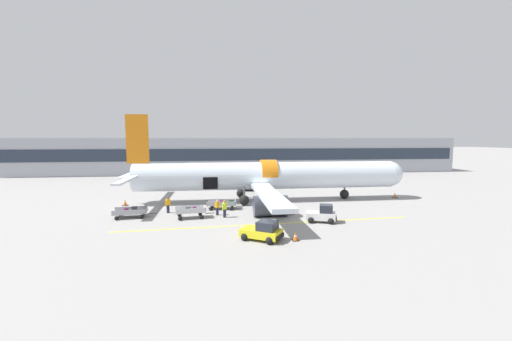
{
  "coord_description": "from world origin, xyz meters",
  "views": [
    {
      "loc": [
        -5.58,
        -35.21,
        7.64
      ],
      "look_at": [
        -0.98,
        0.65,
        4.03
      ],
      "focal_mm": 22.0,
      "sensor_mm": 36.0,
      "label": 1
    }
  ],
  "objects_px": {
    "baggage_cart_empty": "(131,213)",
    "ground_crew_driver": "(225,208)",
    "airplane": "(265,177)",
    "baggage_tug_lead": "(322,215)",
    "ground_crew_loader_a": "(217,207)",
    "baggage_cart_loading": "(191,212)",
    "baggage_cart_queued": "(223,204)",
    "baggage_tug_mid": "(263,231)",
    "ground_crew_loader_b": "(168,204)"
  },
  "relations": [
    {
      "from": "baggage_tug_mid",
      "to": "ground_crew_driver",
      "type": "xyz_separation_m",
      "value": [
        -2.69,
        7.3,
        0.24
      ]
    },
    {
      "from": "baggage_cart_queued",
      "to": "airplane",
      "type": "bearing_deg",
      "value": 37.35
    },
    {
      "from": "baggage_cart_queued",
      "to": "baggage_cart_empty",
      "type": "xyz_separation_m",
      "value": [
        -9.03,
        -2.61,
        -0.03
      ]
    },
    {
      "from": "baggage_cart_empty",
      "to": "ground_crew_driver",
      "type": "height_order",
      "value": "ground_crew_driver"
    },
    {
      "from": "ground_crew_loader_b",
      "to": "ground_crew_driver",
      "type": "height_order",
      "value": "ground_crew_loader_b"
    },
    {
      "from": "airplane",
      "to": "ground_crew_driver",
      "type": "xyz_separation_m",
      "value": [
        -5.18,
        -7.82,
        -2.12
      ]
    },
    {
      "from": "baggage_tug_lead",
      "to": "ground_crew_driver",
      "type": "relative_size",
      "value": 1.76
    },
    {
      "from": "baggage_tug_lead",
      "to": "baggage_tug_mid",
      "type": "bearing_deg",
      "value": -144.67
    },
    {
      "from": "ground_crew_loader_b",
      "to": "ground_crew_loader_a",
      "type": "bearing_deg",
      "value": -17.57
    },
    {
      "from": "ground_crew_loader_a",
      "to": "baggage_cart_queued",
      "type": "bearing_deg",
      "value": 77.1
    },
    {
      "from": "baggage_cart_loading",
      "to": "baggage_tug_mid",
      "type": "bearing_deg",
      "value": -51.69
    },
    {
      "from": "airplane",
      "to": "baggage_cart_loading",
      "type": "distance_m",
      "value": 11.61
    },
    {
      "from": "baggage_tug_mid",
      "to": "baggage_cart_queued",
      "type": "height_order",
      "value": "baggage_tug_mid"
    },
    {
      "from": "baggage_tug_lead",
      "to": "baggage_cart_empty",
      "type": "height_order",
      "value": "baggage_tug_lead"
    },
    {
      "from": "baggage_tug_lead",
      "to": "ground_crew_loader_b",
      "type": "height_order",
      "value": "ground_crew_loader_b"
    },
    {
      "from": "airplane",
      "to": "baggage_cart_empty",
      "type": "height_order",
      "value": "airplane"
    },
    {
      "from": "ground_crew_driver",
      "to": "baggage_tug_lead",
      "type": "bearing_deg",
      "value": -17.84
    },
    {
      "from": "baggage_cart_queued",
      "to": "ground_crew_loader_b",
      "type": "height_order",
      "value": "ground_crew_loader_b"
    },
    {
      "from": "baggage_tug_lead",
      "to": "ground_crew_loader_a",
      "type": "bearing_deg",
      "value": 157.95
    },
    {
      "from": "ground_crew_loader_b",
      "to": "baggage_cart_loading",
      "type": "bearing_deg",
      "value": -43.63
    },
    {
      "from": "baggage_tug_lead",
      "to": "ground_crew_loader_b",
      "type": "xyz_separation_m",
      "value": [
        -14.72,
        5.51,
        0.2
      ]
    },
    {
      "from": "baggage_tug_mid",
      "to": "ground_crew_loader_b",
      "type": "height_order",
      "value": "ground_crew_loader_b"
    },
    {
      "from": "baggage_cart_loading",
      "to": "baggage_tug_lead",
      "type": "bearing_deg",
      "value": -14.15
    },
    {
      "from": "baggage_tug_lead",
      "to": "baggage_tug_mid",
      "type": "xyz_separation_m",
      "value": [
        -6.24,
        -4.42,
        -0.03
      ]
    },
    {
      "from": "baggage_cart_loading",
      "to": "baggage_cart_queued",
      "type": "xyz_separation_m",
      "value": [
        3.16,
        3.63,
        -0.06
      ]
    },
    {
      "from": "baggage_tug_lead",
      "to": "ground_crew_loader_a",
      "type": "relative_size",
      "value": 1.91
    },
    {
      "from": "baggage_tug_lead",
      "to": "ground_crew_loader_b",
      "type": "distance_m",
      "value": 15.72
    },
    {
      "from": "baggage_tug_mid",
      "to": "baggage_cart_queued",
      "type": "xyz_separation_m",
      "value": [
        -2.76,
        11.12,
        -0.16
      ]
    },
    {
      "from": "baggage_cart_empty",
      "to": "ground_crew_loader_a",
      "type": "relative_size",
      "value": 2.64
    },
    {
      "from": "baggage_tug_mid",
      "to": "baggage_cart_loading",
      "type": "bearing_deg",
      "value": 128.31
    },
    {
      "from": "airplane",
      "to": "baggage_cart_queued",
      "type": "distance_m",
      "value": 7.06
    },
    {
      "from": "airplane",
      "to": "baggage_tug_lead",
      "type": "height_order",
      "value": "airplane"
    },
    {
      "from": "baggage_cart_empty",
      "to": "ground_crew_loader_b",
      "type": "height_order",
      "value": "ground_crew_loader_b"
    },
    {
      "from": "ground_crew_loader_a",
      "to": "ground_crew_loader_b",
      "type": "height_order",
      "value": "ground_crew_loader_b"
    },
    {
      "from": "baggage_cart_loading",
      "to": "ground_crew_driver",
      "type": "height_order",
      "value": "ground_crew_driver"
    },
    {
      "from": "baggage_tug_lead",
      "to": "ground_crew_driver",
      "type": "xyz_separation_m",
      "value": [
        -8.93,
        2.87,
        0.2
      ]
    },
    {
      "from": "baggage_tug_mid",
      "to": "ground_crew_loader_a",
      "type": "distance_m",
      "value": 8.99
    },
    {
      "from": "ground_crew_loader_a",
      "to": "airplane",
      "type": "bearing_deg",
      "value": 49.12
    },
    {
      "from": "airplane",
      "to": "baggage_cart_empty",
      "type": "xyz_separation_m",
      "value": [
        -14.27,
        -6.61,
        -2.54
      ]
    },
    {
      "from": "baggage_tug_lead",
      "to": "baggage_cart_loading",
      "type": "relative_size",
      "value": 0.77
    },
    {
      "from": "baggage_cart_empty",
      "to": "ground_crew_loader_a",
      "type": "height_order",
      "value": "ground_crew_loader_a"
    },
    {
      "from": "baggage_cart_empty",
      "to": "airplane",
      "type": "bearing_deg",
      "value": 24.86
    },
    {
      "from": "baggage_tug_lead",
      "to": "baggage_cart_empty",
      "type": "distance_m",
      "value": 18.48
    },
    {
      "from": "airplane",
      "to": "baggage_cart_empty",
      "type": "distance_m",
      "value": 15.93
    },
    {
      "from": "baggage_cart_queued",
      "to": "ground_crew_driver",
      "type": "distance_m",
      "value": 3.84
    },
    {
      "from": "baggage_cart_queued",
      "to": "ground_crew_loader_a",
      "type": "distance_m",
      "value": 2.89
    },
    {
      "from": "baggage_cart_loading",
      "to": "baggage_cart_queued",
      "type": "bearing_deg",
      "value": 49.01
    },
    {
      "from": "baggage_tug_mid",
      "to": "ground_crew_loader_a",
      "type": "xyz_separation_m",
      "value": [
        -3.4,
        8.33,
        0.17
      ]
    },
    {
      "from": "baggage_cart_empty",
      "to": "ground_crew_loader_a",
      "type": "xyz_separation_m",
      "value": [
        8.39,
        -0.18,
        0.35
      ]
    },
    {
      "from": "baggage_tug_lead",
      "to": "ground_crew_loader_b",
      "type": "bearing_deg",
      "value": 159.47
    }
  ]
}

